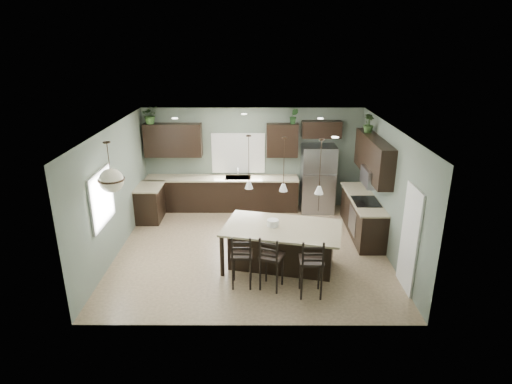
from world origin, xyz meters
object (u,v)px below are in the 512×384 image
at_px(kitchen_island, 282,247).
at_px(bar_stool_left, 242,260).
at_px(refrigerator, 318,179).
at_px(bar_stool_right, 311,267).
at_px(bar_stool_center, 272,262).
at_px(plant_back_left, 150,115).
at_px(serving_dish, 273,223).

bearing_deg(kitchen_island, bar_stool_left, -126.00).
xyz_separation_m(refrigerator, bar_stool_right, (-0.66, -4.19, -0.33)).
height_order(refrigerator, bar_stool_center, refrigerator).
distance_m(refrigerator, kitchen_island, 3.40).
relative_size(refrigerator, kitchen_island, 0.78).
xyz_separation_m(refrigerator, bar_stool_left, (-1.95, -3.88, -0.37)).
distance_m(refrigerator, bar_stool_right, 4.26).
distance_m(refrigerator, plant_back_left, 4.81).
bearing_deg(refrigerator, plant_back_left, 177.76).
bearing_deg(bar_stool_right, bar_stool_center, 163.31).
relative_size(kitchen_island, plant_back_left, 4.92).
height_order(serving_dish, bar_stool_center, bar_stool_center).
bearing_deg(serving_dish, bar_stool_center, -93.21).
bearing_deg(kitchen_island, bar_stool_right, -52.10).
bearing_deg(kitchen_island, plant_back_left, 147.81).
bearing_deg(refrigerator, bar_stool_left, -116.73).
distance_m(bar_stool_left, plant_back_left, 5.22).
distance_m(refrigerator, bar_stool_center, 4.22).
xyz_separation_m(refrigerator, serving_dish, (-1.34, -3.13, 0.07)).
relative_size(refrigerator, bar_stool_center, 1.65).
height_order(refrigerator, bar_stool_right, refrigerator).
bearing_deg(kitchen_island, serving_dish, 180.00).
xyz_separation_m(kitchen_island, plant_back_left, (-3.35, 3.35, 2.18)).
relative_size(refrigerator, bar_stool_right, 1.56).
bearing_deg(bar_stool_left, refrigerator, 63.77).
bearing_deg(plant_back_left, bar_stool_center, -53.10).
bearing_deg(serving_dish, plant_back_left, 133.68).
bearing_deg(plant_back_left, bar_stool_right, -48.77).
bearing_deg(bar_stool_right, refrigerator, 82.00).
relative_size(serving_dish, bar_stool_center, 0.21).
distance_m(kitchen_island, plant_back_left, 5.21).
bearing_deg(bar_stool_center, serving_dish, 107.90).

